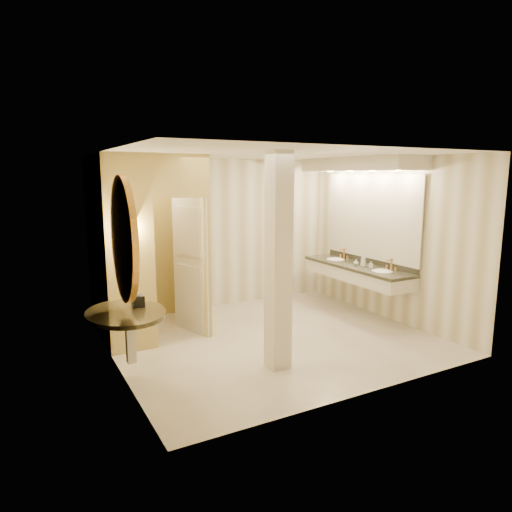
# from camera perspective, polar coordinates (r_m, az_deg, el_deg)

# --- Properties ---
(floor) EXTENTS (4.50, 4.50, 0.00)m
(floor) POSITION_cam_1_polar(r_m,az_deg,el_deg) (6.93, 2.02, -10.27)
(floor) COLOR beige
(floor) RESTS_ON ground
(ceiling) EXTENTS (4.50, 4.50, 0.00)m
(ceiling) POSITION_cam_1_polar(r_m,az_deg,el_deg) (6.51, 2.18, 12.63)
(ceiling) COLOR silver
(ceiling) RESTS_ON wall_back
(wall_back) EXTENTS (4.50, 0.02, 2.70)m
(wall_back) POSITION_cam_1_polar(r_m,az_deg,el_deg) (8.35, -4.92, 2.75)
(wall_back) COLOR silver
(wall_back) RESTS_ON floor
(wall_front) EXTENTS (4.50, 0.02, 2.70)m
(wall_front) POSITION_cam_1_polar(r_m,az_deg,el_deg) (5.00, 13.86, -2.45)
(wall_front) COLOR silver
(wall_front) RESTS_ON floor
(wall_left) EXTENTS (0.02, 4.00, 2.70)m
(wall_left) POSITION_cam_1_polar(r_m,az_deg,el_deg) (5.79, -17.44, -0.94)
(wall_left) COLOR silver
(wall_left) RESTS_ON floor
(wall_right) EXTENTS (0.02, 4.00, 2.70)m
(wall_right) POSITION_cam_1_polar(r_m,az_deg,el_deg) (7.96, 16.18, 2.03)
(wall_right) COLOR silver
(wall_right) RESTS_ON floor
(toilet_closet) EXTENTS (1.50, 1.55, 2.70)m
(toilet_closet) POSITION_cam_1_polar(r_m,az_deg,el_deg) (6.99, -9.93, 1.51)
(toilet_closet) COLOR #DECB74
(toilet_closet) RESTS_ON floor
(wall_sconce) EXTENTS (0.14, 0.14, 0.42)m
(wall_sconce) POSITION_cam_1_polar(r_m,az_deg,el_deg) (6.22, -15.47, 3.46)
(wall_sconce) COLOR #CD8F41
(wall_sconce) RESTS_ON toilet_closet
(vanity) EXTENTS (0.75, 2.42, 2.09)m
(vanity) POSITION_cam_1_polar(r_m,az_deg,el_deg) (8.03, 12.89, 4.24)
(vanity) COLOR beige
(vanity) RESTS_ON floor
(console_shelf) EXTENTS (1.10, 1.10, 2.00)m
(console_shelf) POSITION_cam_1_polar(r_m,az_deg,el_deg) (5.34, -16.06, -1.75)
(console_shelf) COLOR black
(console_shelf) RESTS_ON floor
(pillar) EXTENTS (0.26, 0.26, 2.70)m
(pillar) POSITION_cam_1_polar(r_m,az_deg,el_deg) (5.60, 2.83, -0.84)
(pillar) COLOR beige
(pillar) RESTS_ON floor
(tissue_box) EXTENTS (0.14, 0.14, 0.14)m
(tissue_box) POSITION_cam_1_polar(r_m,az_deg,el_deg) (5.58, -14.54, -5.49)
(tissue_box) COLOR black
(tissue_box) RESTS_ON console_shelf
(toilet) EXTENTS (0.52, 0.73, 0.67)m
(toilet) POSITION_cam_1_polar(r_m,az_deg,el_deg) (7.54, -17.10, -6.35)
(toilet) COLOR white
(toilet) RESTS_ON floor
(soap_bottle_a) EXTENTS (0.07, 0.07, 0.12)m
(soap_bottle_a) POSITION_cam_1_polar(r_m,az_deg,el_deg) (7.86, 14.15, -1.06)
(soap_bottle_a) COLOR beige
(soap_bottle_a) RESTS_ON vanity
(soap_bottle_b) EXTENTS (0.10, 0.10, 0.10)m
(soap_bottle_b) POSITION_cam_1_polar(r_m,az_deg,el_deg) (8.06, 12.40, -0.76)
(soap_bottle_b) COLOR silver
(soap_bottle_b) RESTS_ON vanity
(soap_bottle_c) EXTENTS (0.10, 0.10, 0.22)m
(soap_bottle_c) POSITION_cam_1_polar(r_m,az_deg,el_deg) (7.95, 13.24, -0.53)
(soap_bottle_c) COLOR #C6B28C
(soap_bottle_c) RESTS_ON vanity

